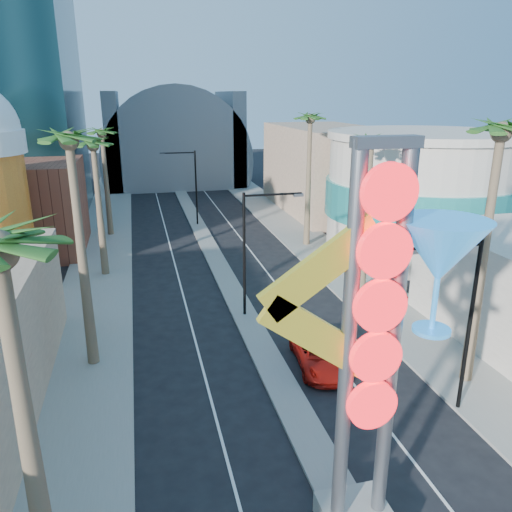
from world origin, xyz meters
The scene contains 20 objects.
sidewalk_west centered at (-9.50, 35.00, 0.07)m, with size 5.00×100.00×0.15m, color gray.
sidewalk_east centered at (9.50, 35.00, 0.07)m, with size 5.00×100.00×0.15m, color gray.
median centered at (0.00, 38.00, 0.07)m, with size 1.60×84.00×0.15m, color gray.
brick_filler_west centered at (-16.00, 38.00, 4.00)m, with size 10.00×10.00×8.00m, color brown.
filler_east centered at (16.00, 48.00, 5.00)m, with size 10.00×20.00×10.00m, color #9D7F65.
turquoise_building centered at (18.00, 30.00, 5.25)m, with size 16.60×16.60×10.60m.
canopy centered at (0.00, 72.00, 4.31)m, with size 22.00×16.00×22.00m.
neon_sign centered at (0.82, 2.96, 7.31)m, with size 6.53×2.60×12.55m.
streetlight_0 centered at (0.55, 20.00, 4.88)m, with size 3.79×0.25×8.00m.
streetlight_1 centered at (-0.55, 44.00, 4.88)m, with size 3.79×0.25×8.00m.
streetlight_2 centered at (6.72, 8.00, 4.83)m, with size 3.45×0.25×8.00m.
palm_0 centered at (-9.00, 2.00, 9.93)m, with size 2.40×2.40×11.70m.
palm_1 centered at (-9.00, 16.00, 10.82)m, with size 2.40×2.40×12.70m.
palm_2 centered at (-9.00, 30.00, 9.48)m, with size 2.40×2.40×11.20m.
palm_3 centered at (-9.00, 42.00, 9.48)m, with size 2.40×2.40×11.20m.
palm_5 centered at (9.00, 10.00, 11.27)m, with size 2.40×2.40×13.20m.
palm_6 centered at (9.00, 22.00, 9.93)m, with size 2.40×2.40×11.70m.
palm_7 centered at (9.00, 34.00, 10.82)m, with size 2.40×2.40×12.70m.
red_pickup centered at (2.48, 13.03, 0.72)m, with size 2.40×5.20×1.45m, color #A5140C.
pedestrian_b centered at (11.18, 20.03, 0.93)m, with size 0.75×0.59×1.55m, color gray.
Camera 1 is at (-6.15, -8.58, 13.52)m, focal length 35.00 mm.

